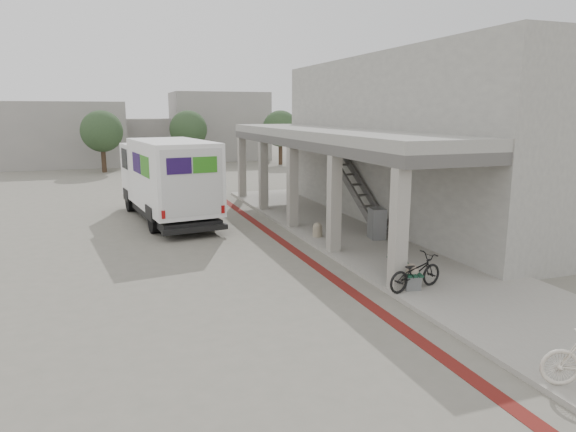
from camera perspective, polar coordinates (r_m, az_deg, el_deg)
name	(u,v)px	position (r m, az deg, el deg)	size (l,w,h in m)	color
ground	(279,264)	(16.28, -0.98, -5.34)	(120.00, 120.00, 0.00)	#6B685C
bike_lane_stripe	(288,246)	(18.42, -0.04, -3.31)	(0.35, 40.00, 0.01)	maroon
sidewalk	(390,251)	(17.91, 11.26, -3.79)	(4.40, 28.00, 0.12)	gray
transit_building	(396,143)	(22.64, 11.92, 7.95)	(7.60, 17.00, 7.00)	gray
distant_backdrop	(126,133)	(50.72, -17.52, 8.77)	(28.00, 10.00, 6.50)	gray
tree_left	(102,131)	(42.78, -19.99, 8.82)	(3.20, 3.20, 4.80)	#38281C
tree_mid	(188,129)	(45.32, -11.01, 9.42)	(3.20, 3.20, 4.80)	#38281C
tree_right	(280,129)	(46.28, -0.85, 9.67)	(3.20, 3.20, 4.80)	#38281C
fedex_truck	(167,178)	(23.07, -13.30, 4.18)	(3.58, 8.57, 3.55)	black
bench	(404,270)	(14.60, 12.76, -5.85)	(0.86, 1.96, 0.45)	slate
bollard_near	(410,276)	(14.07, 13.42, -6.47)	(0.45, 0.45, 0.67)	gray
bollard_far	(317,230)	(19.24, 3.29, -1.51)	(0.36, 0.36, 0.53)	gray
utility_cabinet	(377,223)	(19.14, 9.85, -0.81)	(0.51, 0.68, 1.13)	slate
bicycle_black	(415,272)	(13.95, 13.96, -6.09)	(0.62, 1.79, 0.94)	black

